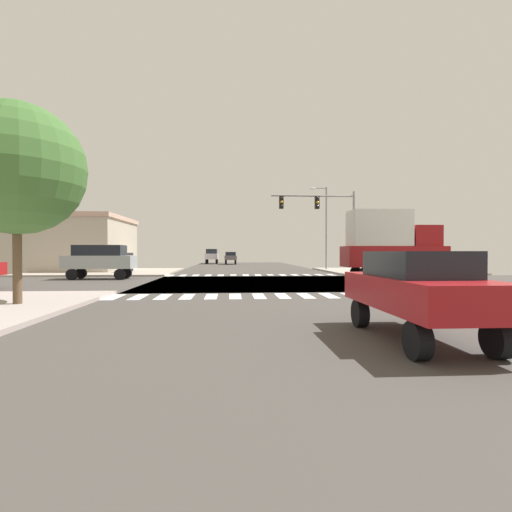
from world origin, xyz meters
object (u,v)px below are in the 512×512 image
Objects in this scene: suv_queued_2 at (212,255)px; box_truck_trailing_1 at (390,242)px; sedan_farside_1 at (231,257)px; sidewalk_tree at (17,169)px; sedan_middle_3 at (417,287)px; suv_leading_3 at (100,259)px; traffic_signal_mast at (322,213)px; street_lamp at (324,221)px; bank_building at (49,244)px.

box_truck_trailing_1 reaches higher than suv_queued_2.
sidewalk_tree is at bearing 81.13° from sedan_farside_1.
sedan_farside_1 is at bearing -159.80° from box_truck_trailing_1.
sedan_middle_3 is at bearing -25.94° from sidewalk_tree.
sidewalk_tree is 14.15m from suv_leading_3.
sidewalk_tree is (-14.52, -17.38, -0.43)m from traffic_signal_mast.
street_lamp is at bearing 114.97° from sedan_farside_1.
traffic_signal_mast is 26.33m from bank_building.
sedan_farside_1 is at bearing 136.55° from suv_queued_2.
sidewalk_tree is 1.48× the size of suv_queued_2.
bank_building reaches higher than suv_queued_2.
suv_leading_3 is (-8.93, -31.41, 0.28)m from sedan_farside_1.
sidewalk_tree reaches higher than suv_leading_3.
street_lamp is at bearing 75.21° from traffic_signal_mast.
sedan_farside_1 is at bearing 48.70° from bank_building.
suv_leading_3 is at bearing -148.79° from street_lamp.
street_lamp is (1.95, 7.40, -0.05)m from traffic_signal_mast.
suv_leading_3 is (-1.90, 13.65, -3.23)m from sidewalk_tree.
traffic_signal_mast is at bearing -104.79° from street_lamp.
box_truck_trailing_1 is at bearing 36.28° from sidewalk_tree.
sidewalk_tree reaches higher than sedan_middle_3.
sedan_farside_1 is (7.03, 45.06, -3.51)m from sidewalk_tree.
street_lamp reaches higher than sidewalk_tree.
sidewalk_tree is at bearing 85.19° from suv_queued_2.
street_lamp is 22.70m from sedan_farside_1.
suv_queued_2 reaches higher than sedan_middle_3.
sedan_middle_3 is (12.93, -19.01, -0.28)m from suv_leading_3.
sedan_farside_1 is at bearing 105.14° from traffic_signal_mast.
suv_queued_2 is at bearing -156.98° from box_truck_trailing_1.
traffic_signal_mast is 0.43× the size of bank_building.
traffic_signal_mast is 0.96× the size of box_truck_trailing_1.
suv_leading_3 reaches higher than sedan_middle_3.
sedan_middle_3 is (21.59, -30.40, -1.54)m from bank_building.
sidewalk_tree is 45.74m from sedan_farside_1.
bank_building is 3.75× the size of sedan_farside_1.
bank_building is at bearing -111.34° from box_truck_trailing_1.
sidewalk_tree is (-16.48, -24.78, -0.38)m from street_lamp.
bank_building is at bearing 112.87° from sidewalk_tree.
sidewalk_tree is (10.56, -25.04, 1.96)m from bank_building.
street_lamp reaches higher than sedan_middle_3.
suv_leading_3 is (8.66, -11.39, -1.27)m from bank_building.
suv_leading_3 is at bearing 74.13° from sedan_farside_1.
suv_leading_3 is 1.07× the size of sedan_middle_3.
suv_leading_3 is 0.64× the size of box_truck_trailing_1.
traffic_signal_mast is at bearing -132.52° from box_truck_trailing_1.
suv_queued_2 is at bearing 170.17° from suv_leading_3.
box_truck_trailing_1 is at bearing -42.52° from traffic_signal_mast.
bank_building is 26.70m from sedan_farside_1.
box_truck_trailing_1 is at bearing 68.33° from sedan_middle_3.
sidewalk_tree reaches higher than suv_queued_2.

